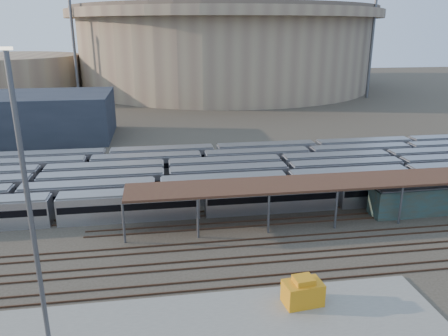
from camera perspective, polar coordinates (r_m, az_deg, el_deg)
The scene contains 14 objects.
ground at distance 51.71m, azimuth -3.89°, elevation -9.73°, with size 420.00×420.00×0.00m, color #383026.
apron at distance 38.92m, azimuth -9.67°, elevation -20.23°, with size 50.00×9.00×0.20m, color gray.
subway_trains at distance 68.02m, azimuth -4.93°, elevation -1.14°, with size 122.35×23.90×3.60m.
inspection_shed at distance 58.98m, azimuth 17.46°, elevation -1.70°, with size 60.30×6.00×5.30m.
empty_tracks at distance 47.31m, azimuth -3.35°, elevation -12.42°, with size 170.00×9.62×0.18m.
stadium at distance 187.99m, azimuth 0.03°, elevation 15.69°, with size 124.00×124.00×32.50m.
secondary_arena at distance 185.32m, azimuth -26.92°, elevation 10.83°, with size 56.00×56.00×14.00m, color gray.
service_building at distance 107.19m, azimuth -25.78°, elevation 5.99°, with size 42.00×20.00×10.00m, color #1E232D.
floodlight_0 at distance 157.94m, azimuth -19.11°, elevation 15.83°, with size 4.00×1.00×38.40m.
floodlight_2 at distance 163.19m, azimuth 18.82°, elevation 15.90°, with size 4.00×1.00×38.40m.
floodlight_3 at distance 205.80m, azimuth -10.98°, elevation 16.74°, with size 4.00×1.00×38.40m.
teal_boxcar at distance 64.93m, azimuth 25.18°, elevation -3.73°, with size 16.18×3.13×3.78m, color #1E484B.
yard_light_pole at distance 33.34m, azimuth -23.99°, elevation -5.52°, with size 0.82×0.36×22.64m.
yellow_equipment at distance 41.29m, azimuth 10.25°, elevation -15.77°, with size 3.42×2.14×2.14m, color orange.
Camera 1 is at (-3.48, -45.67, 24.02)m, focal length 35.00 mm.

